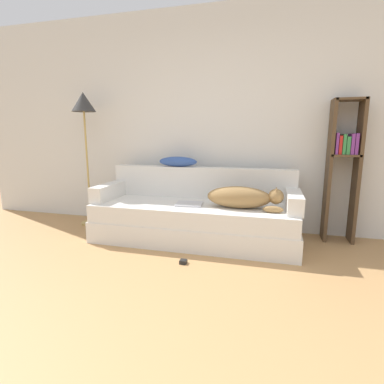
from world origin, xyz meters
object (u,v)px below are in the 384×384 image
(laptop, at_px, (189,204))
(power_adapter, at_px, (183,262))
(throw_pillow, at_px, (178,162))
(floor_lamp, at_px, (84,113))
(bookshelf, at_px, (343,163))
(dog, at_px, (243,197))
(couch, at_px, (194,222))

(laptop, distance_m, power_adapter, 0.72)
(throw_pillow, height_order, floor_lamp, floor_lamp)
(laptop, bearing_deg, power_adapter, -86.54)
(bookshelf, bearing_deg, power_adapter, -144.60)
(dog, xyz_separation_m, throw_pillow, (-0.84, 0.41, 0.32))
(couch, relative_size, laptop, 7.29)
(bookshelf, relative_size, power_adapter, 24.42)
(couch, height_order, throw_pillow, throw_pillow)
(bookshelf, bearing_deg, throw_pillow, -177.36)
(couch, height_order, bookshelf, bookshelf)
(couch, bearing_deg, laptop, -120.00)
(laptop, bearing_deg, bookshelf, 10.57)
(throw_pillow, distance_m, power_adapter, 1.35)
(floor_lamp, bearing_deg, power_adapter, -29.78)
(laptop, relative_size, bookshelf, 0.20)
(floor_lamp, bearing_deg, couch, -9.78)
(couch, height_order, dog, dog)
(bookshelf, bearing_deg, couch, -164.66)
(bookshelf, bearing_deg, laptop, -162.79)
(dog, relative_size, power_adapter, 12.32)
(dog, distance_m, power_adapter, 0.91)
(throw_pillow, height_order, bookshelf, bookshelf)
(throw_pillow, bearing_deg, bookshelf, 2.64)
(throw_pillow, distance_m, bookshelf, 1.88)
(couch, distance_m, laptop, 0.24)
(dog, height_order, floor_lamp, floor_lamp)
(couch, height_order, laptop, laptop)
(power_adapter, bearing_deg, floor_lamp, 150.22)
(dog, bearing_deg, laptop, -179.98)
(laptop, relative_size, throw_pillow, 0.65)
(floor_lamp, height_order, power_adapter, floor_lamp)
(couch, distance_m, floor_lamp, 1.98)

